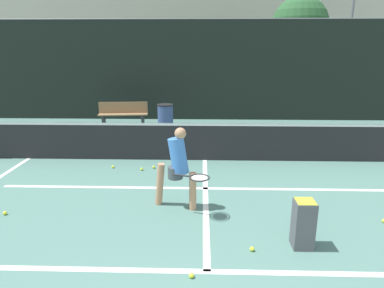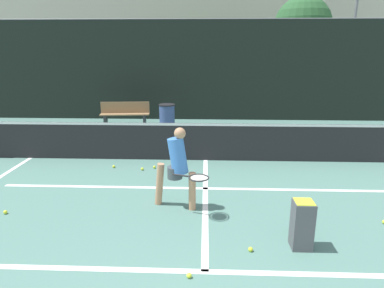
{
  "view_description": "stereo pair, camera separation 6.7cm",
  "coord_description": "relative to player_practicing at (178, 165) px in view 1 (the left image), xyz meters",
  "views": [
    {
      "loc": [
        -0.08,
        -1.31,
        2.74
      ],
      "look_at": [
        -0.27,
        5.02,
        0.95
      ],
      "focal_mm": 32.0,
      "sensor_mm": 36.0,
      "label": 1
    },
    {
      "loc": [
        -0.02,
        -1.31,
        2.74
      ],
      "look_at": [
        -0.27,
        5.02,
        0.95
      ],
      "focal_mm": 32.0,
      "sensor_mm": 36.0,
      "label": 2
    }
  ],
  "objects": [
    {
      "name": "court_center_mark",
      "position": [
        0.49,
        0.43,
        -0.79
      ],
      "size": [
        0.1,
        4.48,
        0.01
      ],
      "primitive_type": "cube",
      "color": "white",
      "rests_on": "ground"
    },
    {
      "name": "player_practicing",
      "position": [
        0.0,
        0.0,
        0.0
      ],
      "size": [
        1.03,
        0.75,
        1.46
      ],
      "rotation": [
        0.0,
        0.0,
        -0.3
      ],
      "color": "tan",
      "rests_on": "ground"
    },
    {
      "name": "fence_back",
      "position": [
        0.49,
        7.8,
        1.09
      ],
      "size": [
        24.0,
        0.06,
        3.78
      ],
      "color": "black",
      "rests_on": "ground"
    },
    {
      "name": "tree_mid",
      "position": [
        5.76,
        14.56,
        3.11
      ],
      "size": [
        3.11,
        3.11,
        5.47
      ],
      "color": "brown",
      "rests_on": "ground"
    },
    {
      "name": "parked_car",
      "position": [
        -0.43,
        10.76,
        -0.24
      ],
      "size": [
        1.78,
        4.54,
        1.3
      ],
      "color": "silver",
      "rests_on": "ground"
    },
    {
      "name": "floodlight_mast",
      "position": [
        8.47,
        14.35,
        4.18
      ],
      "size": [
        1.1,
        0.24,
        7.72
      ],
      "color": "slate",
      "rests_on": "ground"
    },
    {
      "name": "tree_west",
      "position": [
        -0.1,
        16.7,
        2.02
      ],
      "size": [
        2.76,
        2.76,
        3.31
      ],
      "color": "brown",
      "rests_on": "ground"
    },
    {
      "name": "tennis_ball_scattered_4",
      "position": [
        0.29,
        -1.94,
        -0.76
      ],
      "size": [
        0.07,
        0.07,
        0.07
      ],
      "primitive_type": "sphere",
      "color": "#D1E033",
      "rests_on": "ground"
    },
    {
      "name": "tree_east",
      "position": [
        -2.43,
        12.1,
        2.71
      ],
      "size": [
        3.52,
        3.52,
        4.0
      ],
      "color": "brown",
      "rests_on": "ground"
    },
    {
      "name": "tennis_ball_scattered_8",
      "position": [
        3.38,
        -0.47,
        -0.76
      ],
      "size": [
        0.07,
        0.07,
        0.07
      ],
      "primitive_type": "sphere",
      "color": "#D1E033",
      "rests_on": "ground"
    },
    {
      "name": "ball_hopper",
      "position": [
        1.84,
        -1.2,
        -0.42
      ],
      "size": [
        0.28,
        0.28,
        0.71
      ],
      "color": "#4C4C51",
      "rests_on": "ground"
    },
    {
      "name": "tennis_ball_scattered_7",
      "position": [
        -2.93,
        -0.38,
        -0.76
      ],
      "size": [
        0.07,
        0.07,
        0.07
      ],
      "primitive_type": "sphere",
      "color": "#D1E033",
      "rests_on": "ground"
    },
    {
      "name": "net",
      "position": [
        0.49,
        2.67,
        -0.28
      ],
      "size": [
        11.09,
        0.09,
        1.07
      ],
      "color": "slate",
      "rests_on": "ground"
    },
    {
      "name": "court_baseline_near",
      "position": [
        0.49,
        -1.81,
        -0.79
      ],
      "size": [
        11.0,
        0.1,
        0.01
      ],
      "primitive_type": "cube",
      "color": "white",
      "rests_on": "ground"
    },
    {
      "name": "tennis_ball_scattered_2",
      "position": [
        -0.72,
        2.01,
        -0.76
      ],
      "size": [
        0.07,
        0.07,
        0.07
      ],
      "primitive_type": "sphere",
      "color": "#D1E033",
      "rests_on": "ground"
    },
    {
      "name": "tennis_ball_scattered_1",
      "position": [
        -1.68,
        2.01,
        -0.76
      ],
      "size": [
        0.07,
        0.07,
        0.07
      ],
      "primitive_type": "sphere",
      "color": "#D1E033",
      "rests_on": "ground"
    },
    {
      "name": "tennis_ball_scattered_3",
      "position": [
        1.12,
        -1.34,
        -0.76
      ],
      "size": [
        0.07,
        0.07,
        0.07
      ],
      "primitive_type": "sphere",
      "color": "#D1E033",
      "rests_on": "ground"
    },
    {
      "name": "building_far",
      "position": [
        0.49,
        20.09,
        2.34
      ],
      "size": [
        36.0,
        2.4,
        6.27
      ],
      "primitive_type": "cube",
      "color": "beige",
      "rests_on": "ground"
    },
    {
      "name": "court_service_line",
      "position": [
        0.49,
        0.85,
        -0.79
      ],
      "size": [
        8.25,
        0.1,
        0.01
      ],
      "primitive_type": "cube",
      "color": "white",
      "rests_on": "ground"
    },
    {
      "name": "trash_bin",
      "position": [
        -0.87,
        6.19,
        -0.37
      ],
      "size": [
        0.56,
        0.56,
        0.85
      ],
      "color": "#384C7F",
      "rests_on": "ground"
    },
    {
      "name": "tennis_ball_scattered_9",
      "position": [
        -0.98,
        1.87,
        -0.76
      ],
      "size": [
        0.07,
        0.07,
        0.07
      ],
      "primitive_type": "sphere",
      "color": "#D1E033",
      "rests_on": "ground"
    },
    {
      "name": "courtside_bench",
      "position": [
        -2.42,
        6.5,
        -0.32
      ],
      "size": [
        1.77,
        0.55,
        0.86
      ],
      "rotation": [
        0.0,
        0.0,
        0.1
      ],
      "color": "olive",
      "rests_on": "ground"
    }
  ]
}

